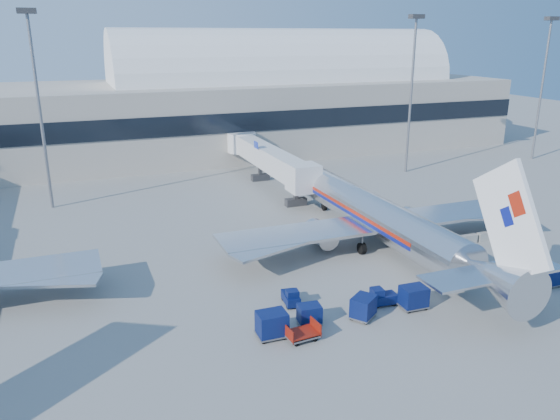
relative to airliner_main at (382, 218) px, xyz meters
name	(u,v)px	position (x,y,z in m)	size (l,w,h in m)	color
ground	(305,281)	(-10.00, -4.51, -2.93)	(260.00, 260.00, 0.00)	gray
terminal	(90,114)	(-23.60, 51.46, 4.60)	(170.00, 28.15, 21.00)	#B2AA9E
airliner_main	(382,218)	(0.00, 0.00, 0.00)	(32.00, 37.26, 12.07)	silver
jetbridge_near	(265,156)	(-2.40, 26.30, 1.00)	(4.40, 27.50, 6.25)	silver
mast_west	(36,82)	(-30.00, 25.49, 11.87)	(2.00, 1.20, 22.60)	slate
mast_east	(413,72)	(20.00, 25.49, 11.87)	(2.00, 1.20, 22.60)	slate
mast_far_east	(545,68)	(45.00, 25.49, 11.87)	(2.00, 1.20, 22.60)	slate
barrier_near	(463,240)	(8.00, -2.51, -2.48)	(3.00, 0.55, 0.90)	#9E9E96
barrier_mid	(490,236)	(11.30, -2.51, -2.48)	(3.00, 0.55, 0.90)	#9E9E96
barrier_far	(516,232)	(14.60, -2.51, -2.48)	(3.00, 0.55, 0.90)	#9E9E96
tug_lead	(381,297)	(-6.35, -10.59, -2.28)	(2.27, 1.26, 1.43)	#091345
tug_right	(482,271)	(4.07, -9.61, -2.24)	(2.56, 1.78, 1.51)	#091345
tug_left	(291,297)	(-12.77, -8.00, -2.31)	(1.27, 2.18, 1.36)	#091345
cart_train_a	(363,307)	(-8.67, -11.89, -2.02)	(2.42, 2.31, 1.69)	#091345
cart_train_b	(309,314)	(-12.68, -11.25, -2.13)	(1.81, 1.45, 1.48)	#091345
cart_train_c	(272,324)	(-15.79, -11.93, -1.94)	(2.13, 1.64, 1.85)	#091345
cart_solo_near	(414,297)	(-4.38, -11.94, -1.99)	(2.05, 1.59, 1.76)	#091345
cart_solo_far	(550,277)	(8.31, -12.76, -2.15)	(1.66, 1.28, 1.46)	#091345
cart_open_red	(302,334)	(-14.00, -13.00, -2.50)	(2.32, 1.72, 0.59)	slate
ramp_worker	(517,290)	(3.93, -13.69, -2.06)	(0.64, 0.42, 1.74)	#CFED19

